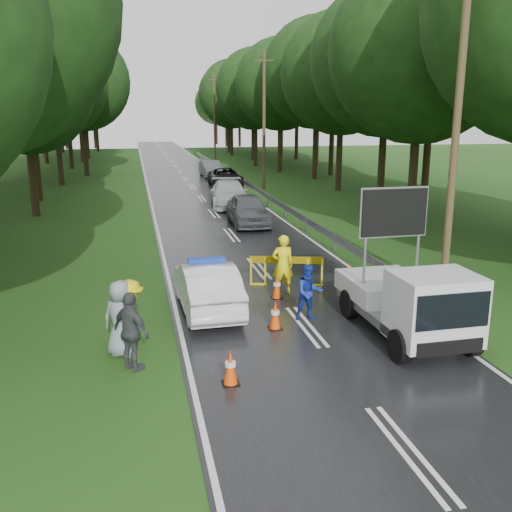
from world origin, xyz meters
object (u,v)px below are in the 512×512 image
object	(u,v)px
police_sedan	(207,287)
civilian	(309,293)
officer	(283,265)
barrier	(286,264)
queue_car_third	(225,177)
queue_car_fourth	(211,169)
queue_car_second	(229,194)
work_truck	(410,301)
queue_car_first	(248,210)

from	to	relation	value
police_sedan	civilian	size ratio (longest dim) A/B	2.76
police_sedan	officer	world-z (taller)	officer
police_sedan	barrier	xyz separation A→B (m)	(2.87, 1.84, 0.05)
queue_car_third	queue_car_fourth	world-z (taller)	queue_car_fourth
barrier	queue_car_second	xyz separation A→B (m)	(0.84, 16.64, 0.01)
civilian	queue_car_second	bearing A→B (deg)	85.27
officer	queue_car_fourth	bearing A→B (deg)	-90.32
work_truck	civilian	bearing A→B (deg)	138.30
officer	police_sedan	bearing A→B (deg)	26.25
barrier	officer	size ratio (longest dim) A/B	1.24
police_sedan	queue_car_second	bearing A→B (deg)	-103.13
work_truck	officer	size ratio (longest dim) A/B	2.44
queue_car_third	queue_car_second	bearing A→B (deg)	-96.47
work_truck	officer	xyz separation A→B (m)	(-2.22, 4.24, -0.04)
queue_car_second	queue_car_third	distance (m)	9.71
work_truck	queue_car_fourth	bearing A→B (deg)	88.94
civilian	queue_car_first	size ratio (longest dim) A/B	0.34
officer	civilian	bearing A→B (deg)	96.21
civilian	queue_car_second	size ratio (longest dim) A/B	0.30
civilian	queue_car_second	world-z (taller)	civilian
queue_car_fourth	police_sedan	bearing A→B (deg)	-99.81
queue_car_second	queue_car_third	world-z (taller)	queue_car_second
queue_car_fourth	work_truck	bearing A→B (deg)	-92.06
barrier	queue_car_first	world-z (taller)	queue_car_first
civilian	work_truck	bearing A→B (deg)	-42.35
civilian	queue_car_third	distance (m)	29.57
barrier	queue_car_first	xyz separation A→B (m)	(0.82, 10.64, 0.03)
officer	queue_car_third	world-z (taller)	officer
work_truck	queue_car_fourth	world-z (taller)	work_truck
police_sedan	civilian	bearing A→B (deg)	151.04
work_truck	queue_car_second	world-z (taller)	work_truck
civilian	queue_car_fourth	xyz separation A→B (m)	(2.13, 36.35, -0.06)
police_sedan	queue_car_second	xyz separation A→B (m)	(3.72, 18.48, 0.06)
barrier	queue_car_second	world-z (taller)	queue_car_second
barrier	officer	world-z (taller)	officer
queue_car_third	queue_car_fourth	bearing A→B (deg)	93.24
work_truck	officer	bearing A→B (deg)	116.63
work_truck	queue_car_third	world-z (taller)	work_truck
officer	queue_car_fourth	distance (m)	33.99
queue_car_third	queue_car_fourth	size ratio (longest dim) A/B	1.14
queue_car_first	barrier	bearing A→B (deg)	-92.78
barrier	queue_car_third	size ratio (longest dim) A/B	0.47
work_truck	queue_car_second	distance (m)	21.69
queue_car_fourth	queue_car_first	bearing A→B (deg)	-94.79
police_sedan	queue_car_third	distance (m)	28.55
queue_car_first	queue_car_second	xyz separation A→B (m)	(0.02, 6.00, -0.01)
officer	queue_car_first	size ratio (longest dim) A/B	0.41
barrier	queue_car_second	distance (m)	16.66
work_truck	civilian	size ratio (longest dim) A/B	2.95
queue_car_second	barrier	bearing A→B (deg)	-87.67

